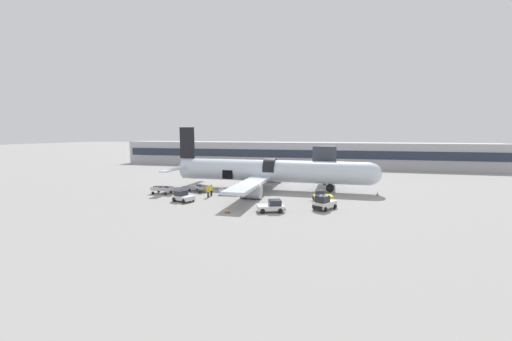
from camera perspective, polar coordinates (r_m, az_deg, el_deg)
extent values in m
plane|color=gray|center=(43.49, 0.03, -4.99)|extent=(500.00, 500.00, 0.00)
cube|color=#B2B2B7|center=(87.75, 7.60, 3.01)|extent=(100.28, 9.90, 6.44)
cube|color=#232D3D|center=(82.77, 7.17, 3.01)|extent=(98.27, 0.16, 2.06)
cylinder|color=#4C4C51|center=(55.08, 12.42, -0.68)|extent=(0.60, 0.60, 3.76)
cube|color=silver|center=(54.76, 12.51, 2.73)|extent=(2.80, 9.30, 2.80)
cube|color=#333842|center=(50.73, 12.33, 2.42)|extent=(3.64, 1.60, 3.36)
cylinder|color=silver|center=(49.67, 2.62, -0.06)|extent=(29.95, 3.42, 3.42)
sphere|color=silver|center=(48.83, 20.08, -0.58)|extent=(3.25, 3.25, 3.25)
cone|color=silver|center=(54.76, -12.90, 0.41)|extent=(3.93, 3.15, 3.15)
cylinder|color=black|center=(49.60, 2.61, 0.29)|extent=(1.80, 3.43, 3.43)
cube|color=black|center=(54.18, -12.41, 4.93)|extent=(2.57, 0.28, 5.21)
cube|color=silver|center=(50.80, -14.31, 0.28)|extent=(1.21, 8.20, 0.20)
cube|color=silver|center=(58.06, -10.40, 1.16)|extent=(1.21, 8.20, 0.20)
cube|color=silver|center=(42.55, -1.17, -2.48)|extent=(2.88, 14.64, 0.40)
cube|color=silver|center=(57.64, 3.07, -0.06)|extent=(2.88, 14.64, 0.40)
cylinder|color=#B2B7BF|center=(42.64, -0.92, -3.80)|extent=(2.85, 2.02, 2.02)
cylinder|color=#B2B7BF|center=(57.75, 3.27, -1.03)|extent=(2.85, 2.02, 2.02)
cube|color=black|center=(49.93, -5.21, -0.74)|extent=(1.70, 0.12, 1.40)
cylinder|color=#56565B|center=(48.83, 13.34, -2.25)|extent=(0.22, 0.22, 1.48)
sphere|color=black|center=(48.95, 13.31, -3.10)|extent=(1.26, 1.26, 1.26)
cylinder|color=#56565B|center=(48.29, -1.47, -2.16)|extent=(0.22, 0.22, 1.48)
sphere|color=black|center=(48.41, -1.47, -3.03)|extent=(1.26, 1.26, 1.26)
cylinder|color=#56565B|center=(52.89, -0.02, -1.38)|extent=(0.22, 0.22, 1.48)
sphere|color=black|center=(53.00, -0.02, -2.18)|extent=(1.26, 1.26, 1.26)
cube|color=yellow|center=(41.96, 12.05, -4.83)|extent=(2.65, 2.03, 0.59)
cube|color=#232833|center=(41.77, 11.51, -3.99)|extent=(1.33, 1.52, 0.67)
cube|color=black|center=(41.79, 10.37, -5.01)|extent=(0.42, 1.39, 0.29)
sphere|color=black|center=(42.59, 10.80, -4.98)|extent=(0.56, 0.56, 0.56)
sphere|color=black|center=(41.17, 11.10, -5.39)|extent=(0.56, 0.56, 0.56)
sphere|color=black|center=(42.86, 12.95, -4.96)|extent=(0.56, 0.56, 0.56)
sphere|color=black|center=(41.44, 13.32, -5.37)|extent=(0.56, 0.56, 0.56)
cube|color=white|center=(35.84, 2.64, -6.73)|extent=(3.32, 2.54, 0.52)
cube|color=#232833|center=(35.79, 3.46, -5.82)|extent=(1.72, 1.74, 0.62)
cube|color=black|center=(36.12, 5.05, -6.81)|extent=(0.62, 1.39, 0.26)
sphere|color=black|center=(35.33, 4.44, -7.30)|extent=(0.56, 0.56, 0.56)
sphere|color=black|center=(36.78, 4.01, -6.74)|extent=(0.56, 0.56, 0.56)
sphere|color=black|center=(35.03, 1.19, -7.41)|extent=(0.56, 0.56, 0.56)
sphere|color=black|center=(36.49, 0.89, -6.83)|extent=(0.56, 0.56, 0.56)
cube|color=silver|center=(37.85, 12.41, -6.02)|extent=(2.79, 3.34, 0.70)
cube|color=#232833|center=(37.26, 11.99, -5.06)|extent=(1.76, 1.80, 0.77)
cube|color=black|center=(36.61, 11.07, -6.64)|extent=(1.19, 0.77, 0.35)
sphere|color=black|center=(37.45, 10.64, -6.59)|extent=(0.56, 0.56, 0.56)
sphere|color=black|center=(36.71, 12.43, -6.91)|extent=(0.56, 0.56, 0.56)
sphere|color=black|center=(39.12, 12.36, -6.06)|extent=(0.56, 0.56, 0.56)
sphere|color=black|center=(38.41, 14.11, -6.34)|extent=(0.56, 0.56, 0.56)
cube|color=silver|center=(42.22, -13.02, -4.83)|extent=(3.03, 2.48, 0.53)
cube|color=#232833|center=(42.44, -13.46, -3.98)|extent=(1.59, 1.75, 0.63)
cube|color=black|center=(43.23, -14.23, -4.73)|extent=(0.63, 1.48, 0.27)
sphere|color=black|center=(43.44, -13.02, -4.80)|extent=(0.56, 0.56, 0.56)
sphere|color=black|center=(42.39, -14.63, -5.13)|extent=(0.56, 0.56, 0.56)
sphere|color=black|center=(42.17, -11.38, -5.11)|extent=(0.56, 0.56, 0.56)
sphere|color=black|center=(41.09, -13.00, -5.46)|extent=(0.56, 0.56, 0.56)
cube|color=silver|center=(46.06, -4.75, -3.69)|extent=(3.13, 2.04, 0.05)
cube|color=silver|center=(45.72, -2.98, -3.49)|extent=(0.24, 1.73, 0.37)
cube|color=silver|center=(45.22, -4.99, -3.62)|extent=(2.89, 0.37, 0.37)
cube|color=silver|center=(46.83, -4.52, -3.26)|extent=(2.89, 0.37, 0.37)
cube|color=#333338|center=(45.70, -2.38, -4.04)|extent=(0.90, 0.18, 0.06)
sphere|color=black|center=(45.07, -3.71, -4.33)|extent=(0.40, 0.40, 0.40)
sphere|color=black|center=(46.73, -3.26, -3.93)|extent=(0.40, 0.40, 0.40)
sphere|color=black|center=(45.54, -6.27, -4.24)|extent=(0.40, 0.40, 0.40)
sphere|color=black|center=(47.19, -5.73, -3.85)|extent=(0.40, 0.40, 0.40)
cube|color=#2D2D33|center=(46.04, -5.64, -3.40)|extent=(0.45, 0.26, 0.43)
cube|color=#4C1E1E|center=(45.59, -3.60, -3.52)|extent=(0.40, 0.35, 0.37)
cube|color=#1E2347|center=(45.76, -3.97, -3.51)|extent=(0.42, 0.29, 0.34)
cube|color=black|center=(46.29, -4.39, -3.30)|extent=(0.33, 0.24, 0.48)
cube|color=#999BA0|center=(48.87, -10.40, -3.08)|extent=(3.65, 2.76, 0.05)
cube|color=#999BA0|center=(47.68, -9.10, -3.05)|extent=(0.68, 1.54, 0.36)
cube|color=#999BA0|center=(48.32, -11.10, -2.96)|extent=(2.99, 1.27, 0.36)
cube|color=#999BA0|center=(49.37, -9.73, -2.73)|extent=(2.99, 1.27, 0.36)
cube|color=#333338|center=(47.42, -8.68, -3.66)|extent=(0.86, 0.42, 0.06)
sphere|color=black|center=(47.57, -10.18, -3.83)|extent=(0.40, 0.40, 0.40)
sphere|color=black|center=(48.68, -8.76, -3.57)|extent=(0.40, 0.40, 0.40)
sphere|color=black|center=(49.25, -12.00, -3.51)|extent=(0.40, 0.40, 0.40)
sphere|color=black|center=(50.32, -10.59, -3.26)|extent=(0.40, 0.40, 0.40)
cube|color=black|center=(48.24, -10.15, -2.88)|extent=(0.47, 0.36, 0.48)
cube|color=#721951|center=(48.23, -9.33, -2.92)|extent=(0.57, 0.48, 0.40)
cube|color=black|center=(49.22, -10.58, -2.81)|extent=(0.45, 0.24, 0.29)
cube|color=#B7BABF|center=(48.38, -16.72, -3.40)|extent=(3.04, 1.59, 0.05)
cube|color=#B7BABF|center=(47.56, -15.24, -3.21)|extent=(0.10, 1.52, 0.46)
cube|color=#B7BABF|center=(47.74, -17.21, -3.24)|extent=(2.95, 0.13, 0.46)
cube|color=#B7BABF|center=(48.94, -16.27, -2.97)|extent=(2.95, 0.13, 0.46)
cube|color=#333338|center=(47.41, -14.72, -3.83)|extent=(0.90, 0.10, 0.06)
sphere|color=black|center=(47.26, -16.13, -4.06)|extent=(0.40, 0.40, 0.40)
sphere|color=black|center=(48.52, -15.18, -3.76)|extent=(0.40, 0.40, 0.40)
sphere|color=black|center=(48.40, -18.25, -3.89)|extent=(0.40, 0.40, 0.40)
sphere|color=black|center=(49.64, -17.26, -3.59)|extent=(0.40, 0.40, 0.40)
cube|color=#721951|center=(48.20, -16.01, -3.08)|extent=(0.45, 0.32, 0.50)
cube|color=#1E2347|center=(48.88, -17.10, -3.04)|extent=(0.53, 0.28, 0.40)
cube|color=#14472D|center=(47.95, -15.44, -3.20)|extent=(0.45, 0.31, 0.36)
cube|color=#4C1E1E|center=(48.73, -17.89, -3.04)|extent=(0.52, 0.25, 0.51)
cylinder|color=#2D2D33|center=(47.53, -0.52, -3.47)|extent=(0.36, 0.36, 0.83)
cylinder|color=#B7E019|center=(47.40, -0.52, -2.60)|extent=(0.46, 0.46, 0.65)
sphere|color=brown|center=(47.33, -0.52, -2.07)|extent=(0.23, 0.23, 0.23)
cylinder|color=#B7E019|center=(47.40, -0.24, -2.68)|extent=(0.15, 0.15, 0.60)
cylinder|color=#B7E019|center=(47.42, -0.80, -2.68)|extent=(0.15, 0.15, 0.60)
cylinder|color=black|center=(46.83, -1.29, -3.64)|extent=(0.41, 0.41, 0.81)
cylinder|color=#B7E019|center=(46.71, -1.30, -2.76)|extent=(0.53, 0.53, 0.64)
sphere|color=tan|center=(46.64, -1.30, -2.23)|extent=(0.23, 0.23, 0.23)
cylinder|color=#B7E019|center=(46.50, -1.22, -2.89)|extent=(0.17, 0.17, 0.59)
cylinder|color=#B7E019|center=(46.93, -1.38, -2.80)|extent=(0.17, 0.17, 0.59)
cylinder|color=#2D2D33|center=(44.14, -8.69, -4.39)|extent=(0.34, 0.34, 0.76)
cylinder|color=orange|center=(44.01, -8.70, -3.53)|extent=(0.44, 0.44, 0.59)
sphere|color=beige|center=(43.95, -8.71, -3.02)|extent=(0.21, 0.21, 0.21)
cylinder|color=orange|center=(44.05, -8.97, -3.61)|extent=(0.14, 0.14, 0.55)
cylinder|color=orange|center=(44.00, -8.43, -3.62)|extent=(0.14, 0.14, 0.55)
cylinder|color=#2D2D33|center=(45.68, 0.35, -3.94)|extent=(0.34, 0.34, 0.75)
cylinder|color=orange|center=(45.56, 0.36, -3.11)|extent=(0.44, 0.44, 0.59)
sphere|color=brown|center=(45.49, 0.36, -2.61)|extent=(0.21, 0.21, 0.21)
cylinder|color=orange|center=(45.75, 0.49, -3.15)|extent=(0.14, 0.14, 0.55)
cylinder|color=orange|center=(45.40, 0.22, -3.22)|extent=(0.14, 0.14, 0.55)
cylinder|color=black|center=(45.26, -8.12, -4.09)|extent=(0.37, 0.37, 0.78)
cylinder|color=#CCE523|center=(45.13, -8.14, -3.22)|extent=(0.48, 0.48, 0.62)
sphere|color=brown|center=(45.06, -8.14, -2.70)|extent=(0.22, 0.22, 0.22)
cylinder|color=#CCE523|center=(44.99, -8.33, -3.34)|extent=(0.15, 0.15, 0.57)
cylinder|color=#CCE523|center=(45.29, -7.94, -3.26)|extent=(0.15, 0.15, 0.57)
cube|color=black|center=(48.66, 21.20, -4.17)|extent=(0.44, 0.44, 0.03)
cone|color=orange|center=(48.61, 21.22, -3.87)|extent=(0.32, 0.32, 0.56)
cylinder|color=white|center=(48.61, 21.22, -3.84)|extent=(0.19, 0.19, 0.07)
cube|color=black|center=(35.62, -5.20, -7.64)|extent=(0.51, 0.51, 0.03)
cone|color=orange|center=(35.55, -5.20, -7.19)|extent=(0.38, 0.38, 0.59)
cylinder|color=white|center=(35.54, -5.20, -7.15)|extent=(0.22, 0.22, 0.07)
cube|color=black|center=(43.37, 0.79, -5.00)|extent=(0.44, 0.44, 0.03)
cone|color=orange|center=(43.31, 0.80, -4.62)|extent=(0.32, 0.32, 0.62)
cylinder|color=white|center=(43.31, 0.80, -4.58)|extent=(0.19, 0.19, 0.07)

